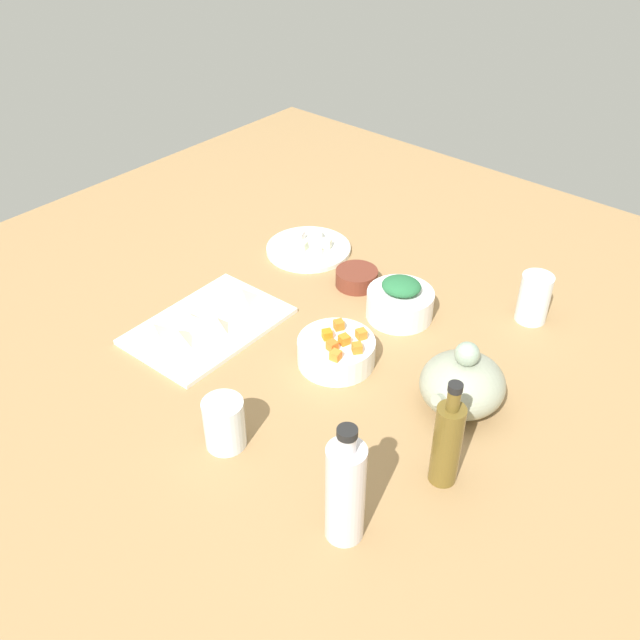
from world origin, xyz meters
TOP-DOWN VIEW (x-y plane):
  - tabletop at (0.00, 0.00)cm, footprint 190.00×190.00cm
  - cutting_board at (12.05, -20.24)cm, footprint 32.46×22.59cm
  - plate_tofu at (-24.58, -24.84)cm, footprint 20.41×20.41cm
  - bowl_greens at (-17.23, 7.35)cm, footprint 14.10×14.10cm
  - bowl_carrots at (3.30, 6.98)cm, footprint 15.06×15.06cm
  - bowl_small_side at (-20.67, -6.90)cm, footprint 9.53×9.53cm
  - teapot at (-1.82, 31.72)cm, footprint 17.15×15.13cm
  - bottle_0 at (33.12, 33.27)cm, footprint 5.85×5.85cm
  - bottle_1 at (14.60, 38.65)cm, footprint 4.59×4.59cm
  - drinking_glass_0 at (32.09, 6.49)cm, footprint 7.02×7.02cm
  - drinking_glass_1 at (-34.39, 28.96)cm, footprint 6.52×6.52cm
  - carrot_cube_0 at (3.31, 11.97)cm, footprint 2.53×2.53cm
  - carrot_cube_1 at (-0.55, 9.94)cm, footprint 2.40×2.40cm
  - carrot_cube_2 at (-0.26, 4.81)cm, footprint 2.45×2.45cm
  - carrot_cube_3 at (2.92, 8.55)cm, footprint 2.26×2.26cm
  - carrot_cube_4 at (3.81, 5.08)cm, footprint 2.49×2.49cm
  - carrot_cube_5 at (5.81, 8.02)cm, footprint 2.09×2.09cm
  - carrot_cube_6 at (7.60, 10.35)cm, footprint 2.05×2.05cm
  - chopped_greens_mound at (-17.23, 7.35)cm, footprint 9.78×10.28cm
  - tofu_cube_0 at (-25.54, -28.68)cm, footprint 2.74×2.74cm
  - tofu_cube_1 at (-27.12, -21.29)cm, footprint 2.92×2.92cm
  - tofu_cube_2 at (-22.57, -25.02)cm, footprint 2.68×2.68cm
  - tofu_cube_3 at (-28.86, -25.95)cm, footprint 3.01×3.01cm
  - tofu_cube_4 at (-23.21, -21.31)cm, footprint 2.80×2.80cm
  - dumpling_0 at (21.48, -25.91)cm, footprint 5.87×6.40cm
  - dumpling_1 at (11.93, -17.43)cm, footprint 4.38×4.74cm
  - dumpling_2 at (14.53, -22.61)cm, footprint 8.05×8.05cm
  - dumpling_3 at (8.89, -22.11)cm, footprint 6.57×6.57cm
  - dumpling_4 at (19.68, -20.62)cm, footprint 5.30×5.75cm
  - dumpling_5 at (1.41, -21.20)cm, footprint 7.03×6.67cm

SIDE VIEW (x-z plane):
  - tabletop at x=0.00cm, z-range 0.00..3.00cm
  - cutting_board at x=12.05cm, z-range 3.00..4.00cm
  - plate_tofu at x=-24.58cm, z-range 3.00..4.20cm
  - bowl_small_side at x=-20.67cm, z-range 3.00..6.74cm
  - dumpling_3 at x=8.89cm, z-range 4.00..6.28cm
  - dumpling_2 at x=14.53cm, z-range 4.00..6.58cm
  - tofu_cube_0 at x=-25.54cm, z-range 4.20..6.40cm
  - tofu_cube_1 at x=-27.12cm, z-range 4.20..6.40cm
  - tofu_cube_2 at x=-22.57cm, z-range 4.20..6.40cm
  - tofu_cube_3 at x=-28.86cm, z-range 4.20..6.40cm
  - tofu_cube_4 at x=-23.21cm, z-range 4.20..6.40cm
  - dumpling_4 at x=19.68cm, z-range 4.00..6.62cm
  - dumpling_0 at x=21.48cm, z-range 4.00..6.69cm
  - dumpling_1 at x=11.93cm, z-range 4.00..6.90cm
  - dumpling_5 at x=1.41cm, z-range 4.00..7.00cm
  - bowl_carrots at x=3.30cm, z-range 3.00..8.26cm
  - bowl_greens at x=-17.23cm, z-range 3.00..9.03cm
  - drinking_glass_0 at x=32.09cm, z-range 3.00..12.31cm
  - drinking_glass_1 at x=-34.39cm, z-range 3.00..13.68cm
  - teapot at x=-1.82cm, z-range 1.27..15.48cm
  - carrot_cube_0 at x=3.31cm, z-range 8.26..10.06cm
  - carrot_cube_1 at x=-0.55cm, z-range 8.26..10.06cm
  - carrot_cube_2 at x=-0.26cm, z-range 8.26..10.06cm
  - carrot_cube_3 at x=2.92cm, z-range 8.26..10.06cm
  - carrot_cube_4 at x=3.81cm, z-range 8.26..10.06cm
  - carrot_cube_5 at x=5.81cm, z-range 8.26..10.06cm
  - carrot_cube_6 at x=7.60cm, z-range 8.26..10.06cm
  - chopped_greens_mound at x=-17.23cm, z-range 9.03..12.20cm
  - bottle_1 at x=14.60cm, z-range 1.21..21.46cm
  - bottle_0 at x=33.12cm, z-range 1.53..23.26cm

